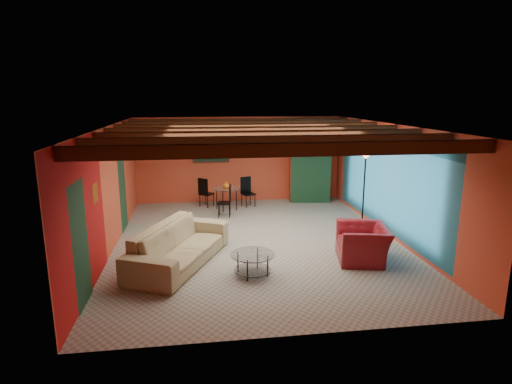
{
  "coord_description": "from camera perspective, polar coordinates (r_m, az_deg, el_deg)",
  "views": [
    {
      "loc": [
        -1.34,
        -9.27,
        3.35
      ],
      "look_at": [
        0.0,
        0.2,
        1.15
      ],
      "focal_mm": 29.52,
      "sensor_mm": 36.0,
      "label": 1
    }
  ],
  "objects": [
    {
      "name": "dining_table",
      "position": [
        12.56,
        -4.04,
        -0.37
      ],
      "size": [
        2.29,
        2.29,
        0.92
      ],
      "primitive_type": null,
      "rotation": [
        0.0,
        0.0,
        0.37
      ],
      "color": "white",
      "rests_on": "ground"
    },
    {
      "name": "potted_plant",
      "position": [
        13.48,
        7.28,
        8.6
      ],
      "size": [
        0.43,
        0.38,
        0.44
      ],
      "primitive_type": "imported",
      "rotation": [
        0.0,
        0.0,
        0.1
      ],
      "color": "#26661E",
      "rests_on": "armoire"
    },
    {
      "name": "sofa",
      "position": [
        8.71,
        -10.32,
        -7.03
      ],
      "size": [
        2.14,
        2.97,
        0.81
      ],
      "primitive_type": "imported",
      "rotation": [
        0.0,
        0.0,
        1.14
      ],
      "color": "#94845F",
      "rests_on": "ground"
    },
    {
      "name": "coffee_table",
      "position": [
        8.12,
        -0.46,
        -9.73
      ],
      "size": [
        1.07,
        1.07,
        0.43
      ],
      "primitive_type": null,
      "rotation": [
        0.0,
        0.0,
        0.33
      ],
      "color": "silver",
      "rests_on": "ground"
    },
    {
      "name": "painting",
      "position": [
        13.34,
        -6.13,
        5.57
      ],
      "size": [
        1.05,
        0.03,
        0.65
      ],
      "primitive_type": "cube",
      "color": "black",
      "rests_on": "wall_back"
    },
    {
      "name": "armoire",
      "position": [
        13.63,
        7.13,
        3.2
      ],
      "size": [
        1.29,
        0.77,
        2.13
      ],
      "primitive_type": "cube",
      "rotation": [
        0.0,
        0.0,
        -0.15
      ],
      "color": "maroon",
      "rests_on": "ground"
    },
    {
      "name": "vase",
      "position": [
        12.44,
        -4.08,
        2.12
      ],
      "size": [
        0.22,
        0.22,
        0.2
      ],
      "primitive_type": "imported",
      "rotation": [
        0.0,
        0.0,
        0.2
      ],
      "color": "orange",
      "rests_on": "dining_table"
    },
    {
      "name": "armchair",
      "position": [
        9.03,
        14.29,
        -6.75
      ],
      "size": [
        1.2,
        1.32,
        0.74
      ],
      "primitive_type": "imported",
      "rotation": [
        0.0,
        0.0,
        -1.78
      ],
      "color": "maroon",
      "rests_on": "ground"
    },
    {
      "name": "room",
      "position": [
        9.52,
        0.08,
        7.0
      ],
      "size": [
        6.52,
        8.01,
        2.71
      ],
      "color": "gray",
      "rests_on": "ground"
    },
    {
      "name": "ceiling_fan",
      "position": [
        9.41,
        0.17,
        6.92
      ],
      "size": [
        1.5,
        1.5,
        0.44
      ],
      "primitive_type": null,
      "color": "#472614",
      "rests_on": "ceiling"
    },
    {
      "name": "floor_lamp",
      "position": [
        10.55,
        14.39,
        -0.06
      ],
      "size": [
        0.52,
        0.52,
        2.09
      ],
      "primitive_type": null,
      "rotation": [
        0.0,
        0.0,
        0.24
      ],
      "color": "black",
      "rests_on": "ground"
    }
  ]
}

